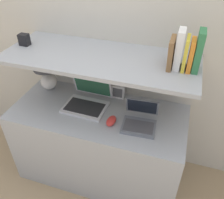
# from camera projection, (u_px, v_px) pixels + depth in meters

# --- Properties ---
(ground_plane) EXTENTS (12.00, 12.00, 0.00)m
(ground_plane) POSITION_uv_depth(u_px,v_px,m) (88.00, 198.00, 2.02)
(ground_plane) COLOR #9E8460
(wall_back) EXTENTS (6.00, 0.05, 2.40)m
(wall_back) POSITION_uv_depth(u_px,v_px,m) (113.00, 34.00, 1.83)
(wall_back) COLOR beige
(wall_back) RESTS_ON ground_plane
(desk) EXTENTS (1.36, 0.61, 0.71)m
(desk) POSITION_uv_depth(u_px,v_px,m) (99.00, 144.00, 2.04)
(desk) COLOR #999EA3
(desk) RESTS_ON ground_plane
(back_riser) EXTENTS (1.36, 0.04, 1.12)m
(back_riser) POSITION_uv_depth(u_px,v_px,m) (111.00, 103.00, 2.17)
(back_riser) COLOR beige
(back_riser) RESTS_ON ground_plane
(shelf) EXTENTS (1.36, 0.55, 0.03)m
(shelf) POSITION_uv_depth(u_px,v_px,m) (99.00, 58.00, 1.63)
(shelf) COLOR #999EA3
(shelf) RESTS_ON back_riser
(table_lamp) EXTENTS (0.22, 0.22, 0.34)m
(table_lamp) POSITION_uv_depth(u_px,v_px,m) (46.00, 67.00, 1.97)
(table_lamp) COLOR white
(table_lamp) RESTS_ON desk
(laptop_large) EXTENTS (0.34, 0.32, 0.24)m
(laptop_large) POSITION_uv_depth(u_px,v_px,m) (87.00, 100.00, 1.87)
(laptop_large) COLOR silver
(laptop_large) RESTS_ON desk
(laptop_small) EXTENTS (0.25, 0.26, 0.18)m
(laptop_small) POSITION_uv_depth(u_px,v_px,m) (140.00, 120.00, 1.69)
(laptop_small) COLOR slate
(laptop_small) RESTS_ON desk
(computer_mouse) EXTENTS (0.07, 0.12, 0.04)m
(computer_mouse) POSITION_uv_depth(u_px,v_px,m) (111.00, 121.00, 1.71)
(computer_mouse) COLOR red
(computer_mouse) RESTS_ON desk
(router_box) EXTENTS (0.10, 0.05, 0.12)m
(router_box) POSITION_uv_depth(u_px,v_px,m) (118.00, 91.00, 1.96)
(router_box) COLOR white
(router_box) RESTS_ON desk
(book_green) EXTENTS (0.04, 0.12, 0.25)m
(book_green) POSITION_uv_depth(u_px,v_px,m) (199.00, 51.00, 1.39)
(book_green) COLOR #2D7042
(book_green) RESTS_ON shelf
(book_orange) EXTENTS (0.03, 0.13, 0.19)m
(book_orange) POSITION_uv_depth(u_px,v_px,m) (191.00, 55.00, 1.42)
(book_orange) COLOR orange
(book_orange) RESTS_ON shelf
(book_yellow) EXTENTS (0.02, 0.14, 0.20)m
(book_yellow) POSITION_uv_depth(u_px,v_px,m) (186.00, 53.00, 1.43)
(book_yellow) COLOR gold
(book_yellow) RESTS_ON shelf
(book_white) EXTENTS (0.04, 0.12, 0.24)m
(book_white) POSITION_uv_depth(u_px,v_px,m) (179.00, 49.00, 1.42)
(book_white) COLOR silver
(book_white) RESTS_ON shelf
(book_brown) EXTENTS (0.03, 0.17, 0.19)m
(book_brown) POSITION_uv_depth(u_px,v_px,m) (171.00, 53.00, 1.45)
(book_brown) COLOR brown
(book_brown) RESTS_ON shelf
(shelf_gadget) EXTENTS (0.07, 0.06, 0.08)m
(shelf_gadget) POSITION_uv_depth(u_px,v_px,m) (24.00, 40.00, 1.75)
(shelf_gadget) COLOR black
(shelf_gadget) RESTS_ON shelf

